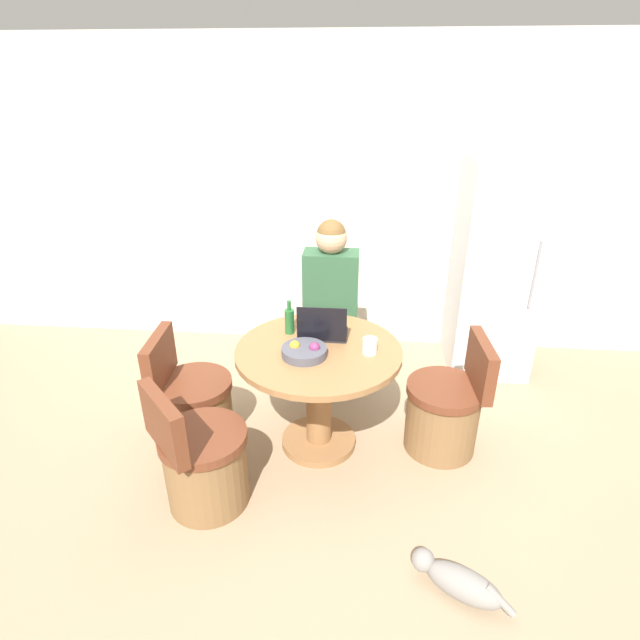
{
  "coord_description": "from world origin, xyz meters",
  "views": [
    {
      "loc": [
        0.24,
        -2.58,
        2.27
      ],
      "look_at": [
        -0.01,
        0.22,
        0.9
      ],
      "focal_mm": 28.0,
      "sensor_mm": 36.0,
      "label": 1
    }
  ],
  "objects_px": {
    "chair_near_left_corner": "(203,463)",
    "bottle": "(289,321)",
    "cat": "(459,581)",
    "refrigerator": "(497,270)",
    "chair_left_side": "(194,407)",
    "person_seated": "(331,297)",
    "dining_table": "(319,379)",
    "laptop": "(322,330)",
    "fruit_bowl": "(304,351)",
    "chair_right_side": "(445,412)"
  },
  "relations": [
    {
      "from": "laptop",
      "to": "bottle",
      "type": "relative_size",
      "value": 1.36
    },
    {
      "from": "chair_right_side",
      "to": "dining_table",
      "type": "bearing_deg",
      "value": -90.0
    },
    {
      "from": "chair_right_side",
      "to": "chair_left_side",
      "type": "bearing_deg",
      "value": -90.02
    },
    {
      "from": "refrigerator",
      "to": "cat",
      "type": "relative_size",
      "value": 3.68
    },
    {
      "from": "person_seated",
      "to": "fruit_bowl",
      "type": "bearing_deg",
      "value": 83.06
    },
    {
      "from": "chair_right_side",
      "to": "person_seated",
      "type": "relative_size",
      "value": 0.59
    },
    {
      "from": "chair_left_side",
      "to": "laptop",
      "type": "distance_m",
      "value": 1.01
    },
    {
      "from": "chair_left_side",
      "to": "person_seated",
      "type": "xyz_separation_m",
      "value": [
        0.86,
        0.79,
        0.49
      ]
    },
    {
      "from": "chair_right_side",
      "to": "laptop",
      "type": "distance_m",
      "value": 0.98
    },
    {
      "from": "dining_table",
      "to": "chair_left_side",
      "type": "distance_m",
      "value": 0.87
    },
    {
      "from": "refrigerator",
      "to": "laptop",
      "type": "height_order",
      "value": "refrigerator"
    },
    {
      "from": "chair_left_side",
      "to": "person_seated",
      "type": "bearing_deg",
      "value": -50.64
    },
    {
      "from": "refrigerator",
      "to": "cat",
      "type": "distance_m",
      "value": 2.44
    },
    {
      "from": "chair_left_side",
      "to": "cat",
      "type": "relative_size",
      "value": 1.71
    },
    {
      "from": "refrigerator",
      "to": "chair_near_left_corner",
      "type": "xyz_separation_m",
      "value": [
        -1.94,
        -1.77,
        -0.59
      ]
    },
    {
      "from": "laptop",
      "to": "bottle",
      "type": "distance_m",
      "value": 0.23
    },
    {
      "from": "refrigerator",
      "to": "bottle",
      "type": "relative_size",
      "value": 7.54
    },
    {
      "from": "dining_table",
      "to": "chair_near_left_corner",
      "type": "relative_size",
      "value": 1.29
    },
    {
      "from": "chair_near_left_corner",
      "to": "cat",
      "type": "height_order",
      "value": "chair_near_left_corner"
    },
    {
      "from": "laptop",
      "to": "chair_near_left_corner",
      "type": "bearing_deg",
      "value": 48.98
    },
    {
      "from": "chair_right_side",
      "to": "person_seated",
      "type": "distance_m",
      "value": 1.18
    },
    {
      "from": "dining_table",
      "to": "cat",
      "type": "height_order",
      "value": "dining_table"
    },
    {
      "from": "person_seated",
      "to": "fruit_bowl",
      "type": "relative_size",
      "value": 4.99
    },
    {
      "from": "chair_near_left_corner",
      "to": "bottle",
      "type": "bearing_deg",
      "value": -70.64
    },
    {
      "from": "chair_left_side",
      "to": "chair_near_left_corner",
      "type": "relative_size",
      "value": 1.0
    },
    {
      "from": "chair_left_side",
      "to": "person_seated",
      "type": "height_order",
      "value": "person_seated"
    },
    {
      "from": "chair_left_side",
      "to": "bottle",
      "type": "distance_m",
      "value": 0.87
    },
    {
      "from": "chair_near_left_corner",
      "to": "cat",
      "type": "distance_m",
      "value": 1.48
    },
    {
      "from": "dining_table",
      "to": "cat",
      "type": "bearing_deg",
      "value": -53.3
    },
    {
      "from": "dining_table",
      "to": "bottle",
      "type": "xyz_separation_m",
      "value": [
        -0.21,
        0.2,
        0.31
      ]
    },
    {
      "from": "chair_near_left_corner",
      "to": "person_seated",
      "type": "xyz_separation_m",
      "value": [
        0.64,
        1.31,
        0.49
      ]
    },
    {
      "from": "chair_near_left_corner",
      "to": "cat",
      "type": "xyz_separation_m",
      "value": [
        1.39,
        -0.47,
        -0.2
      ]
    },
    {
      "from": "chair_near_left_corner",
      "to": "chair_right_side",
      "type": "relative_size",
      "value": 1.0
    },
    {
      "from": "chair_left_side",
      "to": "fruit_bowl",
      "type": "relative_size",
      "value": 2.94
    },
    {
      "from": "dining_table",
      "to": "laptop",
      "type": "xyz_separation_m",
      "value": [
        0.01,
        0.14,
        0.28
      ]
    },
    {
      "from": "chair_right_side",
      "to": "refrigerator",
      "type": "bearing_deg",
      "value": 153.25
    },
    {
      "from": "chair_right_side",
      "to": "fruit_bowl",
      "type": "height_order",
      "value": "fruit_bowl"
    },
    {
      "from": "chair_near_left_corner",
      "to": "fruit_bowl",
      "type": "distance_m",
      "value": 0.87
    },
    {
      "from": "refrigerator",
      "to": "fruit_bowl",
      "type": "height_order",
      "value": "refrigerator"
    },
    {
      "from": "person_seated",
      "to": "cat",
      "type": "xyz_separation_m",
      "value": [
        0.75,
        -1.79,
        -0.69
      ]
    },
    {
      "from": "refrigerator",
      "to": "fruit_bowl",
      "type": "xyz_separation_m",
      "value": [
        -1.41,
        -1.29,
        -0.09
      ]
    },
    {
      "from": "refrigerator",
      "to": "bottle",
      "type": "xyz_separation_m",
      "value": [
        -1.54,
        -1.0,
        -0.03
      ]
    },
    {
      "from": "refrigerator",
      "to": "chair_right_side",
      "type": "relative_size",
      "value": 2.14
    },
    {
      "from": "cat",
      "to": "bottle",
      "type": "bearing_deg",
      "value": -23.95
    },
    {
      "from": "refrigerator",
      "to": "dining_table",
      "type": "relative_size",
      "value": 1.66
    },
    {
      "from": "dining_table",
      "to": "person_seated",
      "type": "relative_size",
      "value": 0.76
    },
    {
      "from": "refrigerator",
      "to": "bottle",
      "type": "height_order",
      "value": "refrigerator"
    },
    {
      "from": "dining_table",
      "to": "laptop",
      "type": "height_order",
      "value": "laptop"
    },
    {
      "from": "refrigerator",
      "to": "fruit_bowl",
      "type": "bearing_deg",
      "value": -137.41
    },
    {
      "from": "person_seated",
      "to": "fruit_bowl",
      "type": "distance_m",
      "value": 0.84
    }
  ]
}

